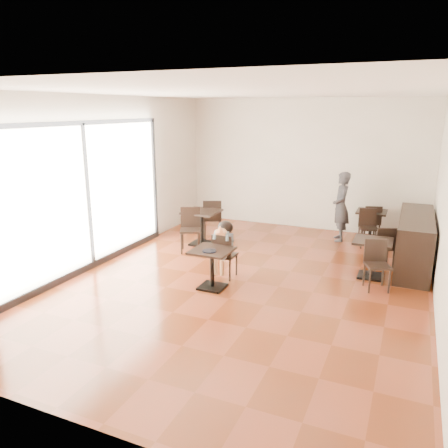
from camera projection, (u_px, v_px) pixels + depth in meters
The scene contains 22 objects.
floor at pixel (246, 282), 7.67m from camera, with size 6.00×8.00×0.01m, color maroon.
ceiling at pixel (249, 92), 6.85m from camera, with size 6.00×8.00×0.01m, color white.
wall_back at pixel (304, 165), 10.80m from camera, with size 6.00×0.01×3.20m, color silver.
wall_front at pixel (83, 272), 3.72m from camera, with size 6.00×0.01×3.20m, color silver.
wall_left at pixel (102, 180), 8.42m from camera, with size 0.01×8.00×3.20m, color silver.
storefront_window at pixel (87, 195), 8.01m from camera, with size 0.04×4.50×2.60m, color white.
child_table at pixel (212, 269), 7.31m from camera, with size 0.65×0.65×0.68m, color black, non-canonical shape.
child_chair at pixel (225, 255), 7.78m from camera, with size 0.37×0.37×0.82m, color black, non-canonical shape.
child at pixel (225, 250), 7.76m from camera, with size 0.37×0.52×1.03m, color slate, non-canonical shape.
plate at pixel (209, 251), 7.14m from camera, with size 0.23×0.23×0.01m, color black.
pizza_slice at pixel (221, 232), 7.49m from camera, with size 0.24×0.18×0.06m, color #E8B772, non-canonical shape.
adult_patron at pixel (341, 207), 9.88m from camera, with size 0.58×0.38×1.58m, color #343338.
cafe_table_mid at pixel (372, 259), 7.80m from camera, with size 0.66×0.66×0.70m, color black, non-canonical shape.
cafe_table_left at pixel (202, 228), 9.68m from camera, with size 0.73×0.73×0.77m, color black, non-canonical shape.
cafe_table_back at pixel (371, 225), 10.01m from camera, with size 0.65×0.65×0.69m, color black, non-canonical shape.
chair_mid_a at pixel (383, 247), 8.21m from camera, with size 0.38×0.38×0.84m, color black, non-canonical shape.
chair_mid_b at pixel (378, 266), 7.24m from camera, with size 0.38×0.38×0.84m, color black, non-canonical shape.
chair_left_a at pixel (212, 219), 10.14m from camera, with size 0.42×0.42×0.93m, color black, non-canonical shape.
chair_left_b at pixel (190, 230), 9.17m from camera, with size 0.42×0.42×0.93m, color black, non-canonical shape.
chair_back_a at pixel (371, 222), 10.00m from camera, with size 0.37×0.37×0.83m, color black, non-canonical shape.
chair_back_b at pixel (368, 228), 9.51m from camera, with size 0.37×0.37×0.83m, color black, non-canonical shape.
service_counter at pixel (414, 241), 8.29m from camera, with size 0.60×2.40×1.00m, color black.
Camera 1 is at (2.49, -6.72, 2.95)m, focal length 35.00 mm.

